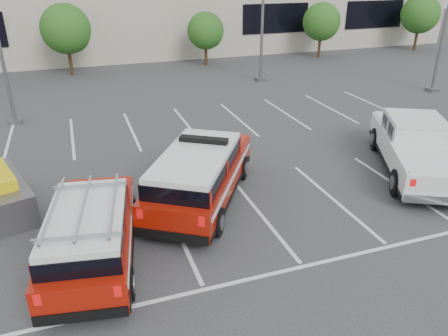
# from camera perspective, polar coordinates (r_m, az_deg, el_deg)

# --- Properties ---
(ground) EXTENTS (120.00, 120.00, 0.00)m
(ground) POSITION_cam_1_polar(r_m,az_deg,el_deg) (13.95, 4.67, -5.94)
(ground) COLOR #313133
(ground) RESTS_ON ground
(stall_markings) EXTENTS (23.00, 15.00, 0.01)m
(stall_markings) POSITION_cam_1_polar(r_m,az_deg,el_deg) (17.69, -1.15, 1.17)
(stall_markings) COLOR silver
(stall_markings) RESTS_ON ground
(tree_mid_left) EXTENTS (3.37, 3.37, 4.85)m
(tree_mid_left) POSITION_cam_1_polar(r_m,az_deg,el_deg) (33.18, -19.79, 16.53)
(tree_mid_left) COLOR #3F2B19
(tree_mid_left) RESTS_ON ground
(tree_mid_right) EXTENTS (2.77, 2.77, 3.99)m
(tree_mid_right) POSITION_cam_1_polar(r_m,az_deg,el_deg) (34.75, -2.30, 17.33)
(tree_mid_right) COLOR #3F2B19
(tree_mid_right) RESTS_ON ground
(tree_right) EXTENTS (3.07, 3.07, 4.42)m
(tree_right) POSITION_cam_1_polar(r_m,az_deg,el_deg) (38.82, 12.69, 17.99)
(tree_right) COLOR #3F2B19
(tree_right) RESTS_ON ground
(tree_far_right) EXTENTS (3.37, 3.37, 4.85)m
(tree_far_right) POSITION_cam_1_polar(r_m,az_deg,el_deg) (44.79, 24.29, 17.72)
(tree_far_right) COLOR #3F2B19
(tree_far_right) RESTS_ON ground
(fire_chief_suv) EXTENTS (5.03, 6.18, 2.09)m
(fire_chief_suv) POSITION_cam_1_polar(r_m,az_deg,el_deg) (14.20, -3.12, -1.37)
(fire_chief_suv) COLOR #921307
(fire_chief_suv) RESTS_ON ground
(white_pickup) EXTENTS (4.90, 6.71, 1.97)m
(white_pickup) POSITION_cam_1_polar(r_m,az_deg,el_deg) (17.89, 23.63, 1.97)
(white_pickup) COLOR silver
(white_pickup) RESTS_ON ground
(ladder_suv) EXTENTS (2.84, 5.36, 2.01)m
(ladder_suv) POSITION_cam_1_polar(r_m,az_deg,el_deg) (11.85, -16.88, -8.66)
(ladder_suv) COLOR #921307
(ladder_suv) RESTS_ON ground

